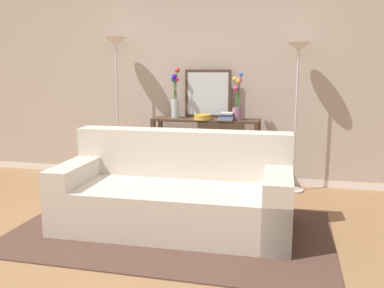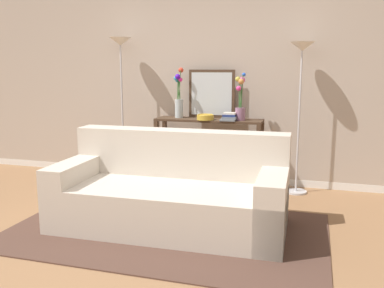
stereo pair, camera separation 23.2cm
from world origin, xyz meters
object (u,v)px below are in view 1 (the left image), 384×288
Objects in this scene: console_table at (206,140)px; wall_mirror at (208,94)px; vase_tall_flowers at (175,98)px; book_stack at (227,117)px; book_row_under_console at (180,179)px; fruit_bowl at (203,117)px; couch at (175,195)px; vase_short_flowers at (238,102)px; floor_lamp_right at (298,76)px; floor_lamp_left at (116,69)px.

wall_mirror is (-0.00, 0.15, 0.57)m from console_table.
vase_tall_flowers is 0.72m from book_stack.
fruit_bowl is at bearing -18.47° from book_row_under_console.
vase_short_flowers is at bearing 74.78° from couch.
wall_mirror is 0.96× the size of vase_tall_flowers.
couch reaches higher than book_row_under_console.
vase_tall_flowers is 1.11× the size of vase_short_flowers.
floor_lamp_right reaches higher than wall_mirror.
book_stack is at bearing 0.44° from fruit_bowl.
floor_lamp_right is 1.13m from wall_mirror.
wall_mirror reaches higher than vase_short_flowers.
fruit_bowl is (1.16, -0.09, -0.58)m from floor_lamp_left.
couch is at bearing -76.42° from book_row_under_console.
book_stack is at bearing -41.71° from wall_mirror.
floor_lamp_right is 2.93× the size of wall_mirror.
wall_mirror reaches higher than book_row_under_console.
floor_lamp_left is at bearing -177.22° from vase_tall_flowers.
couch is at bearing -105.22° from vase_short_flowers.
wall_mirror reaches higher than console_table.
vase_short_flowers is (0.39, 1.42, 0.77)m from couch.
vase_short_flowers is at bearing 10.85° from fruit_bowl.
vase_short_flowers is at bearing -23.39° from wall_mirror.
vase_tall_flowers is 1.46× the size of book_row_under_console.
floor_lamp_left is 2.95× the size of vase_tall_flowers.
book_row_under_console is at bearing 0.91° from floor_lamp_left.
floor_lamp_left reaches higher than floor_lamp_right.
vase_short_flowers reaches higher than couch.
floor_lamp_right is at bearing 6.45° from book_stack.
floor_lamp_left is 3.27× the size of vase_short_flowers.
console_table is 1.47m from floor_lamp_left.
vase_short_flowers is at bearing 32.85° from book_stack.
book_row_under_console is at bearing 179.47° from floor_lamp_right.
book_row_under_console is (-0.32, 0.11, -0.83)m from fruit_bowl.
console_table is 0.66m from vase_tall_flowers.
vase_tall_flowers is 3.25× the size of book_stack.
couch is 11.07× the size of book_stack.
console_table is 1.36m from floor_lamp_right.
wall_mirror is at bearing 138.29° from book_stack.
book_stack is (1.45, -0.09, -0.57)m from floor_lamp_left.
vase_tall_flowers reaches higher than book_stack.
vase_tall_flowers is at bearing 161.01° from fruit_bowl.
fruit_bowl is at bearing -93.24° from wall_mirror.
floor_lamp_right is 0.96m from book_stack.
floor_lamp_right is (2.27, -0.00, -0.07)m from floor_lamp_left.
wall_mirror reaches higher than couch.
floor_lamp_left is 3.08× the size of wall_mirror.
couch is at bearing -101.24° from book_stack.
wall_mirror is (-1.10, 0.16, -0.24)m from floor_lamp_right.
book_stack is (0.68, -0.13, -0.21)m from vase_tall_flowers.
floor_lamp_right is at bearing -0.53° from book_row_under_console.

